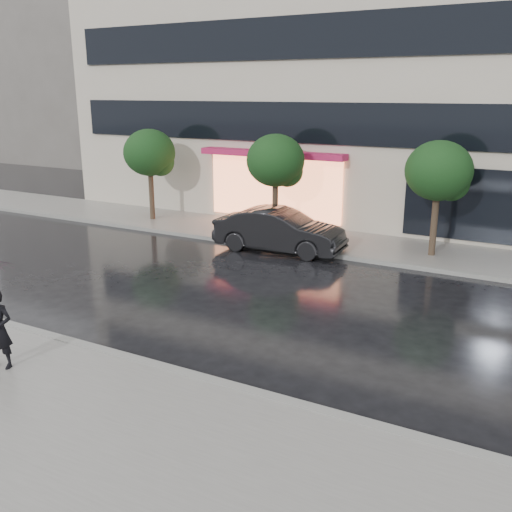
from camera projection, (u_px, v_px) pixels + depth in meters
The scene contains 11 objects.
ground at pixel (192, 353), 12.48m from camera, with size 120.00×120.00×0.00m, color black.
sidewalk_near at pixel (83, 424), 9.72m from camera, with size 60.00×4.50×0.12m, color slate.
sidewalk_far at pixel (350, 244), 21.11m from camera, with size 60.00×3.50×0.12m, color slate.
curb_near at pixel (164, 369), 11.61m from camera, with size 60.00×0.25×0.14m, color gray.
curb_far at pixel (333, 255), 19.63m from camera, with size 60.00×0.25×0.14m, color gray.
office_building at pixel (419, 9), 25.13m from camera, with size 30.00×12.76×18.00m.
bg_building_left at pixel (86, 85), 45.58m from camera, with size 14.00×10.00×12.00m, color #59544F.
tree_far_west at pixel (151, 154), 24.22m from camera, with size 2.20×2.20×3.99m.
tree_mid_west at pixel (277, 162), 21.47m from camera, with size 2.20×2.20×3.99m.
tree_mid_east at pixel (441, 173), 18.72m from camera, with size 2.20×2.20×3.99m.
parked_car at pixel (279, 231), 20.17m from camera, with size 1.62×4.63×1.53m, color black.
Camera 1 is at (6.67, -9.34, 5.52)m, focal length 40.00 mm.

